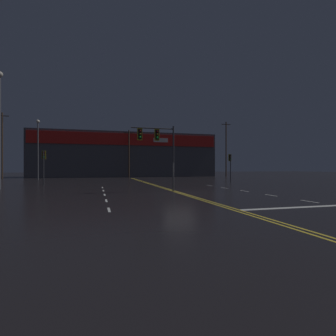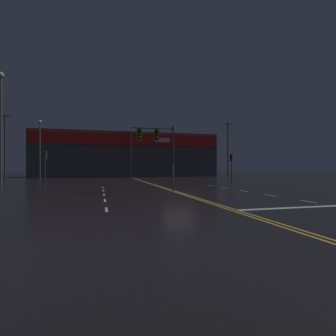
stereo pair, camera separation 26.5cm
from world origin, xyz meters
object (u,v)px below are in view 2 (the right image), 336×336
at_px(traffic_signal_corner_northeast, 231,161).
at_px(traffic_signal_corner_northwest, 45,160).
at_px(traffic_signal_median, 156,141).
at_px(streetlight_near_right, 40,142).
at_px(streetlight_median_approach, 1,116).

bearing_deg(traffic_signal_corner_northeast, traffic_signal_corner_northwest, -178.41).
distance_m(traffic_signal_median, streetlight_near_right, 29.18).
height_order(traffic_signal_corner_northwest, traffic_signal_corner_northeast, traffic_signal_corner_northwest).
distance_m(traffic_signal_corner_northeast, streetlight_near_right, 30.90).
xyz_separation_m(traffic_signal_corner_northwest, streetlight_median_approach, (-2.92, -4.93, 4.00)).
xyz_separation_m(traffic_signal_corner_northeast, streetlight_median_approach, (-27.17, -5.61, 4.03)).
xyz_separation_m(traffic_signal_corner_northeast, streetlight_near_right, (-27.64, 13.40, 3.37)).
distance_m(traffic_signal_corner_northeast, streetlight_median_approach, 28.03).
relative_size(traffic_signal_median, streetlight_near_right, 0.57).
bearing_deg(traffic_signal_median, traffic_signal_corner_northwest, 133.59).
relative_size(streetlight_near_right, streetlight_median_approach, 0.89).
distance_m(streetlight_near_right, streetlight_median_approach, 19.03).
relative_size(traffic_signal_median, traffic_signal_corner_northwest, 1.40).
bearing_deg(streetlight_median_approach, traffic_signal_corner_northeast, 11.66).
distance_m(traffic_signal_corner_northwest, traffic_signal_corner_northeast, 24.26).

